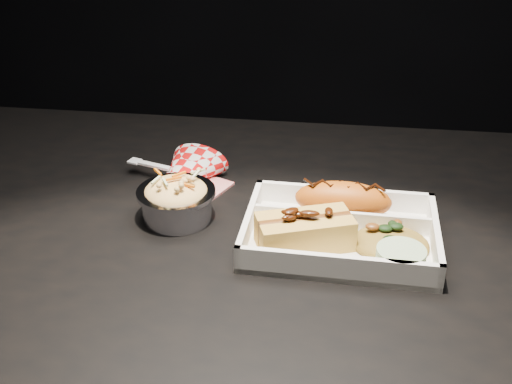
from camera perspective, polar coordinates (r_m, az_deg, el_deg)
dining_table at (r=0.92m, az=1.64°, el=-8.48°), size 1.20×0.80×0.75m
food_tray at (r=0.86m, az=7.48°, el=-3.87°), size 0.25×0.19×0.04m
fried_pastry at (r=0.89m, az=7.74°, el=-0.71°), size 0.13×0.06×0.05m
hotdog at (r=0.82m, az=4.36°, el=-3.27°), size 0.13×0.10×0.06m
fried_rice_mound at (r=0.84m, az=11.93°, el=-3.87°), size 0.10×0.08×0.03m
cupcake_liner at (r=0.80m, az=12.71°, el=-5.89°), size 0.06×0.06×0.03m
foil_coleslaw_cup at (r=0.90m, az=-7.09°, el=-0.52°), size 0.11×0.11×0.07m
napkin_fork at (r=1.00m, az=-6.46°, el=1.58°), size 0.18×0.14×0.10m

